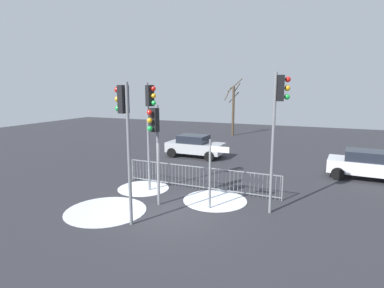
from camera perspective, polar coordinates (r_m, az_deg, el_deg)
ground_plane at (r=12.13m, az=-3.80°, el=-12.18°), size 60.00×60.00×0.00m
traffic_light_foreground_left at (r=13.86m, az=-7.63°, el=5.58°), size 0.55×0.37×4.82m
traffic_light_foreground_right at (r=12.07m, az=-6.73°, el=1.96°), size 0.36×0.56×3.96m
traffic_light_rear_left at (r=10.50m, az=-12.07°, el=3.90°), size 0.56×0.35×4.79m
traffic_light_mid_left at (r=11.58m, az=15.30°, el=5.55°), size 0.54×0.38×5.14m
direction_sign_post at (r=11.98m, az=3.58°, el=-4.76°), size 0.79×0.09×2.71m
pedestrian_guard_railing at (r=14.49m, az=1.42°, el=-6.10°), size 7.41×0.24×1.07m
car_white_mid at (r=18.36m, az=29.16°, el=-3.24°), size 3.92×2.17×1.47m
car_silver_far at (r=21.23m, az=0.52°, el=-0.28°), size 3.85×2.02×1.47m
bare_tree_left at (r=30.97m, az=7.45°, el=6.42°), size 1.45×1.33×5.51m
snow_patch_kerb at (r=12.64m, az=-15.31°, el=-11.56°), size 3.05×3.05×0.01m
snow_patch_island at (r=14.94m, az=-8.77°, el=-7.90°), size 2.35×2.35×0.01m
snow_patch_verge at (r=13.32m, az=4.17°, el=-10.08°), size 2.63×2.63×0.01m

